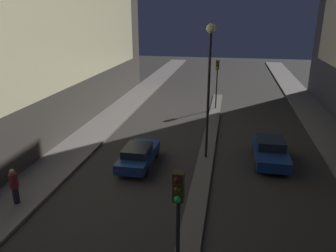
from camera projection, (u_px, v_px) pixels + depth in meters
name	position (u px, v px, depth m)	size (l,w,h in m)	color
median_strip	(207.00, 149.00, 22.41)	(0.99, 31.60, 0.14)	#56544F
traffic_light_near	(178.00, 211.00, 9.39)	(0.32, 0.42, 4.63)	black
traffic_light_mid	(217.00, 73.00, 30.73)	(0.32, 0.42, 4.63)	black
street_lamp	(210.00, 67.00, 19.18)	(0.55, 0.55, 8.22)	black
car_left_lane	(138.00, 155.00, 19.98)	(1.76, 4.38, 1.36)	navy
car_right_lane	(271.00, 151.00, 20.35)	(1.93, 4.30, 1.51)	navy
pedestrian_on_left_sidewalk	(14.00, 185.00, 15.63)	(0.40, 0.40, 1.80)	black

